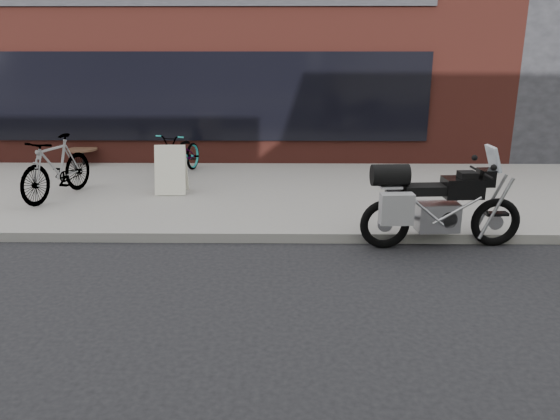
{
  "coord_description": "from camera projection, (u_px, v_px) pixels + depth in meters",
  "views": [
    {
      "loc": [
        -0.25,
        -3.67,
        2.87
      ],
      "look_at": [
        -0.33,
        2.94,
        0.85
      ],
      "focal_mm": 35.0,
      "sensor_mm": 36.0,
      "label": 1
    }
  ],
  "objects": [
    {
      "name": "sandwich_sign",
      "position": [
        171.0,
        169.0,
        10.27
      ],
      "size": [
        0.59,
        0.54,
        0.91
      ],
      "rotation": [
        0.0,
        0.0,
        0.04
      ],
      "color": "white",
      "rests_on": "near_sidewalk"
    },
    {
      "name": "motorcycle",
      "position": [
        432.0,
        205.0,
        7.83
      ],
      "size": [
        2.38,
        0.87,
        1.5
      ],
      "rotation": [
        0.0,
        0.0,
        0.07
      ],
      "color": "black",
      "rests_on": "ground"
    },
    {
      "name": "bicycle_rear",
      "position": [
        56.0,
        167.0,
        9.9
      ],
      "size": [
        1.04,
        1.96,
        1.14
      ],
      "primitive_type": "imported",
      "rotation": [
        0.0,
        0.0,
        -0.29
      ],
      "color": "gray",
      "rests_on": "near_sidewalk"
    },
    {
      "name": "ground",
      "position": [
        317.0,
        419.0,
        4.35
      ],
      "size": [
        120.0,
        120.0,
        0.0
      ],
      "primitive_type": "plane",
      "color": "black",
      "rests_on": "ground"
    },
    {
      "name": "bicycle_front",
      "position": [
        181.0,
        154.0,
        11.62
      ],
      "size": [
        1.06,
        1.88,
        0.93
      ],
      "primitive_type": "imported",
      "rotation": [
        0.0,
        0.0,
        -0.27
      ],
      "color": "gray",
      "rests_on": "near_sidewalk"
    },
    {
      "name": "near_sidewalk",
      "position": [
        299.0,
        188.0,
        11.02
      ],
      "size": [
        44.0,
        6.0,
        0.15
      ],
      "primitive_type": "cube",
      "color": "gray",
      "rests_on": "ground"
    },
    {
      "name": "storefront",
      "position": [
        231.0,
        64.0,
        17.08
      ],
      "size": [
        14.0,
        10.07,
        4.5
      ],
      "color": "maroon",
      "rests_on": "ground"
    },
    {
      "name": "cafe_table",
      "position": [
        82.0,
        150.0,
        12.68
      ],
      "size": [
        0.67,
        0.67,
        0.38
      ],
      "color": "black",
      "rests_on": "near_sidewalk"
    }
  ]
}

